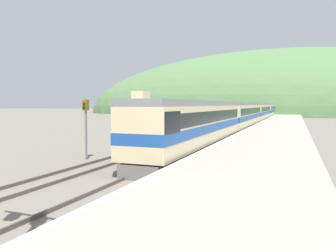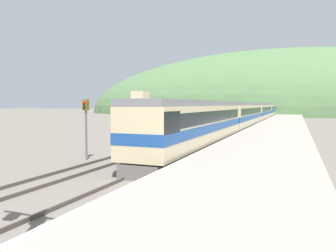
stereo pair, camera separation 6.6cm
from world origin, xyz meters
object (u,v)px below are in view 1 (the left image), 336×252
at_px(carriage_fourth, 268,110).
at_px(express_train_lead_car, 197,124).
at_px(carriage_third, 259,112).
at_px(signal_post_siding, 86,116).
at_px(siding_train, 231,114).
at_px(carriage_second, 242,115).

bearing_deg(carriage_fourth, express_train_lead_car, -90.00).
bearing_deg(carriage_fourth, carriage_third, -90.00).
height_order(express_train_lead_car, signal_post_siding, express_train_lead_car).
bearing_deg(siding_train, carriage_fourth, 82.99).
xyz_separation_m(carriage_fourth, signal_post_siding, (-6.01, -74.65, 0.75)).
relative_size(carriage_third, siding_train, 0.65).
bearing_deg(siding_train, carriage_second, -72.89).
xyz_separation_m(carriage_second, signal_post_siding, (-6.01, -28.45, 0.75)).
height_order(express_train_lead_car, carriage_third, express_train_lead_car).
height_order(express_train_lead_car, siding_train, express_train_lead_car).
bearing_deg(carriage_fourth, signal_post_siding, -94.60).
xyz_separation_m(carriage_second, carriage_third, (0.00, 23.10, 0.00)).
relative_size(carriage_fourth, siding_train, 0.65).
relative_size(express_train_lead_car, carriage_fourth, 0.94).
relative_size(siding_train, signal_post_siding, 8.31).
bearing_deg(carriage_second, carriage_fourth, 90.00).
xyz_separation_m(siding_train, signal_post_siding, (-1.95, -41.65, 0.93)).
bearing_deg(carriage_third, carriage_fourth, 90.00).
xyz_separation_m(carriage_third, signal_post_siding, (-6.01, -51.55, 0.75)).
distance_m(carriage_second, carriage_fourth, 46.20).
height_order(carriage_second, siding_train, carriage_second).
xyz_separation_m(express_train_lead_car, carriage_third, (0.00, 45.73, -0.01)).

